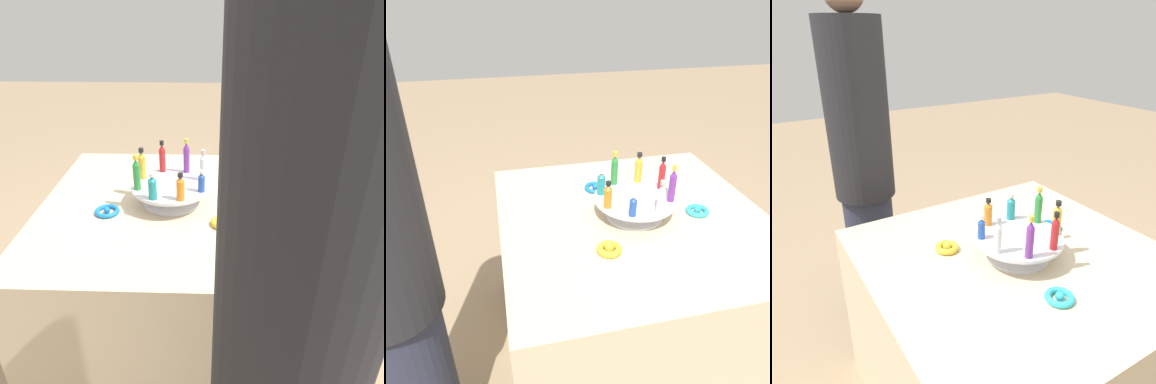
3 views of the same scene
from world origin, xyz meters
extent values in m
plane|color=#997F60|center=(0.00, 0.00, 0.00)|extent=(12.00, 12.00, 0.00)
cube|color=beige|center=(0.00, 0.00, 0.35)|extent=(1.03, 1.03, 0.71)
cylinder|color=silver|center=(0.00, 0.00, 0.71)|extent=(0.22, 0.22, 0.01)
cylinder|color=silver|center=(0.00, 0.00, 0.75)|extent=(0.12, 0.12, 0.06)
cylinder|color=silver|center=(0.00, 0.00, 0.79)|extent=(0.31, 0.31, 0.01)
cylinder|color=#234CAD|center=(-0.06, -0.12, 0.82)|extent=(0.03, 0.03, 0.06)
cone|color=#234CAD|center=(-0.06, -0.12, 0.86)|extent=(0.02, 0.02, 0.01)
cylinder|color=silver|center=(-0.06, -0.12, 0.87)|extent=(0.02, 0.02, 0.01)
cylinder|color=silver|center=(0.05, -0.12, 0.84)|extent=(0.03, 0.03, 0.09)
cone|color=silver|center=(0.05, -0.12, 0.89)|extent=(0.03, 0.03, 0.02)
cylinder|color=#B2B2B7|center=(0.05, -0.12, 0.91)|extent=(0.02, 0.02, 0.02)
cylinder|color=#702D93|center=(0.12, -0.06, 0.84)|extent=(0.03, 0.03, 0.10)
cone|color=#702D93|center=(0.12, -0.06, 0.91)|extent=(0.02, 0.02, 0.02)
cylinder|color=gold|center=(0.12, -0.06, 0.93)|extent=(0.02, 0.02, 0.02)
cylinder|color=#B21E23|center=(0.12, 0.05, 0.84)|extent=(0.03, 0.03, 0.10)
cone|color=#B21E23|center=(0.12, 0.05, 0.90)|extent=(0.02, 0.02, 0.02)
cylinder|color=black|center=(0.12, 0.05, 0.92)|extent=(0.02, 0.02, 0.02)
cylinder|color=gold|center=(0.06, 0.12, 0.84)|extent=(0.03, 0.03, 0.09)
cone|color=gold|center=(0.06, 0.12, 0.89)|extent=(0.03, 0.03, 0.02)
cylinder|color=black|center=(0.06, 0.12, 0.91)|extent=(0.02, 0.02, 0.02)
cylinder|color=#288438|center=(-0.05, 0.12, 0.84)|extent=(0.03, 0.03, 0.10)
cone|color=#288438|center=(-0.05, 0.12, 0.90)|extent=(0.03, 0.03, 0.02)
cylinder|color=gold|center=(-0.05, 0.12, 0.92)|extent=(0.02, 0.02, 0.02)
cylinder|color=teal|center=(-0.12, 0.06, 0.83)|extent=(0.03, 0.03, 0.07)
cone|color=teal|center=(-0.12, 0.06, 0.87)|extent=(0.03, 0.03, 0.02)
cylinder|color=silver|center=(-0.12, 0.06, 0.89)|extent=(0.02, 0.02, 0.01)
cylinder|color=orange|center=(-0.12, -0.05, 0.83)|extent=(0.03, 0.03, 0.07)
cone|color=orange|center=(-0.12, -0.05, 0.87)|extent=(0.03, 0.03, 0.02)
cylinder|color=black|center=(-0.12, -0.05, 0.89)|extent=(0.02, 0.02, 0.01)
torus|color=gold|center=(-0.16, -0.20, 0.72)|extent=(0.09, 0.09, 0.02)
sphere|color=gold|center=(-0.16, -0.20, 0.73)|extent=(0.03, 0.03, 0.03)
torus|color=#2DB7CC|center=(0.25, -0.04, 0.72)|extent=(0.09, 0.09, 0.02)
sphere|color=#2DB7CC|center=(0.25, -0.04, 0.72)|extent=(0.03, 0.03, 0.03)
torus|color=blue|center=(-0.09, 0.24, 0.72)|extent=(0.09, 0.09, 0.02)
sphere|color=blue|center=(-0.09, 0.24, 0.72)|extent=(0.02, 0.02, 0.02)
cylinder|color=#232328|center=(-0.83, -0.29, 1.11)|extent=(0.28, 0.28, 0.80)
camera|label=1|loc=(-1.31, -0.13, 1.44)|focal=35.00mm
camera|label=2|loc=(-0.49, -1.15, 1.50)|focal=35.00mm
camera|label=3|loc=(0.87, -0.74, 1.46)|focal=35.00mm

